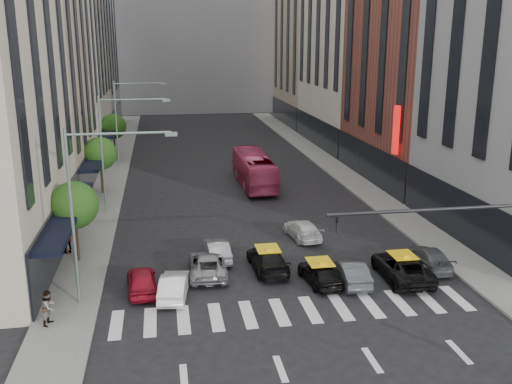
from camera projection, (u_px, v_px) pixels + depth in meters
name	position (u px, v px, depth m)	size (l,w,h in m)	color
ground	(306.00, 325.00, 27.35)	(160.00, 160.00, 0.00)	black
sidewalk_left	(110.00, 182.00, 54.06)	(3.00, 96.00, 0.15)	slate
sidewalk_right	(343.00, 173.00, 57.73)	(3.00, 96.00, 0.15)	slate
building_left_b	(32.00, 54.00, 48.16)	(8.00, 16.00, 24.00)	tan
building_left_d	(83.00, 26.00, 82.61)	(8.00, 18.00, 30.00)	gray
building_right_b	(416.00, 42.00, 52.38)	(8.00, 18.00, 26.00)	brown
building_right_d	(310.00, 34.00, 88.30)	(8.00, 18.00, 28.00)	tan
building_far	(192.00, 12.00, 103.58)	(30.00, 10.00, 36.00)	gray
tree_near	(74.00, 205.00, 34.03)	(2.88, 2.88, 4.95)	black
tree_mid	(100.00, 154.00, 49.27)	(2.88, 2.88, 4.95)	black
tree_far	(113.00, 126.00, 64.50)	(2.88, 2.88, 4.95)	black
streetlamp_near	(90.00, 194.00, 28.01)	(5.38, 0.25, 9.00)	gray
streetlamp_mid	(114.00, 139.00, 43.25)	(5.38, 0.25, 9.00)	gray
streetlamp_far	(125.00, 113.00, 58.48)	(5.38, 0.25, 9.00)	gray
traffic_signal	(475.00, 235.00, 26.46)	(10.10, 0.20, 6.00)	black
liberty_sign	(396.00, 130.00, 46.84)	(0.30, 0.70, 4.00)	red
car_red	(142.00, 280.00, 30.74)	(1.55, 3.86, 1.32)	maroon
car_white_front	(174.00, 285.00, 30.16)	(1.35, 3.88, 1.28)	white
car_silver	(208.00, 264.00, 33.00)	(2.17, 4.71, 1.31)	gray
taxi_left	(268.00, 260.00, 33.59)	(1.90, 4.67, 1.36)	black
taxi_center	(320.00, 273.00, 31.75)	(1.52, 3.79, 1.29)	black
car_grey_mid	(350.00, 271.00, 31.93)	(1.42, 4.06, 1.34)	#3E4145
taxi_right	(402.00, 267.00, 32.39)	(2.37, 5.14, 1.43)	black
car_grey_curb	(429.00, 258.00, 34.03)	(1.75, 4.29, 1.25)	#494D52
car_row2_left	(217.00, 250.00, 35.27)	(1.33, 3.81, 1.25)	#A8A9AE
car_row2_right	(302.00, 229.00, 39.10)	(1.71, 4.22, 1.22)	silver
bus	(254.00, 169.00, 52.92)	(2.58, 11.01, 3.07)	#C23965
pedestrian_near	(49.00, 307.00, 26.90)	(0.84, 0.65, 1.72)	gray
pedestrian_far	(67.00, 238.00, 35.84)	(1.13, 0.47, 1.93)	gray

